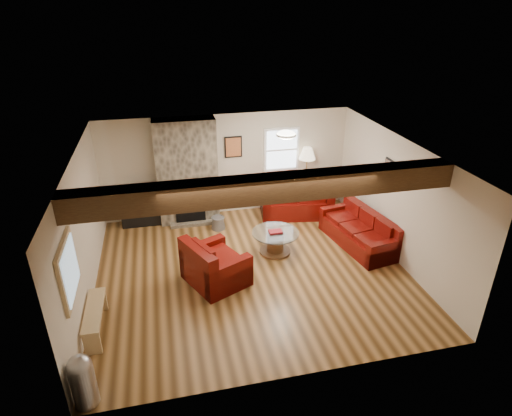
# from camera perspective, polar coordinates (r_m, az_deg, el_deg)

# --- Properties ---
(room) EXTENTS (8.00, 8.00, 8.00)m
(room) POSITION_cam_1_polar(r_m,az_deg,el_deg) (7.99, -0.58, -0.86)
(room) COLOR #503315
(room) RESTS_ON ground
(floor) EXTENTS (6.00, 6.00, 0.00)m
(floor) POSITION_cam_1_polar(r_m,az_deg,el_deg) (8.63, -0.55, -8.29)
(floor) COLOR #503315
(floor) RESTS_ON ground
(oak_beam) EXTENTS (6.00, 0.36, 0.38)m
(oak_beam) POSITION_cam_1_polar(r_m,az_deg,el_deg) (6.44, 1.77, 2.65)
(oak_beam) COLOR #321B0F
(oak_beam) RESTS_ON room
(chimney_breast) EXTENTS (1.40, 0.67, 2.50)m
(chimney_breast) POSITION_cam_1_polar(r_m,az_deg,el_deg) (10.15, -9.18, 4.63)
(chimney_breast) COLOR #3C372E
(chimney_breast) RESTS_ON floor
(back_window) EXTENTS (0.90, 0.08, 1.10)m
(back_window) POSITION_cam_1_polar(r_m,az_deg,el_deg) (10.62, 3.43, 7.79)
(back_window) COLOR white
(back_window) RESTS_ON room
(hatch_window) EXTENTS (0.08, 1.00, 0.90)m
(hatch_window) POSITION_cam_1_polar(r_m,az_deg,el_deg) (6.60, -23.70, -7.58)
(hatch_window) COLOR tan
(hatch_window) RESTS_ON room
(ceiling_dome) EXTENTS (0.40, 0.40, 0.18)m
(ceiling_dome) POSITION_cam_1_polar(r_m,az_deg,el_deg) (8.58, 4.03, 9.54)
(ceiling_dome) COLOR white
(ceiling_dome) RESTS_ON room
(artwork_back) EXTENTS (0.42, 0.06, 0.52)m
(artwork_back) POSITION_cam_1_polar(r_m,az_deg,el_deg) (10.32, -3.04, 8.12)
(artwork_back) COLOR black
(artwork_back) RESTS_ON room
(artwork_right) EXTENTS (0.06, 0.55, 0.42)m
(artwork_right) POSITION_cam_1_polar(r_m,az_deg,el_deg) (9.08, 17.60, 4.72)
(artwork_right) COLOR black
(artwork_right) RESTS_ON room
(sofa_three) EXTENTS (1.14, 2.06, 0.75)m
(sofa_three) POSITION_cam_1_polar(r_m,az_deg,el_deg) (9.56, 13.51, -2.77)
(sofa_three) COLOR #410604
(sofa_three) RESTS_ON floor
(loveseat) EXTENTS (1.86, 1.25, 0.92)m
(loveseat) POSITION_cam_1_polar(r_m,az_deg,el_deg) (10.67, 5.36, 1.51)
(loveseat) COLOR #410604
(loveseat) RESTS_ON floor
(armchair_red) EXTENTS (1.33, 1.39, 0.88)m
(armchair_red) POSITION_cam_1_polar(r_m,az_deg,el_deg) (8.12, -5.41, -7.09)
(armchair_red) COLOR #410604
(armchair_red) RESTS_ON floor
(coffee_table) EXTENTS (0.99, 0.99, 0.52)m
(coffee_table) POSITION_cam_1_polar(r_m,az_deg,el_deg) (9.09, 2.58, -4.57)
(coffee_table) COLOR #442815
(coffee_table) RESTS_ON floor
(tv_cabinet) EXTENTS (0.97, 0.39, 0.48)m
(tv_cabinet) POSITION_cam_1_polar(r_m,az_deg,el_deg) (10.58, -14.85, -0.83)
(tv_cabinet) COLOR black
(tv_cabinet) RESTS_ON floor
(television) EXTENTS (0.81, 0.11, 0.47)m
(television) POSITION_cam_1_polar(r_m,az_deg,el_deg) (10.38, -15.15, 1.52)
(television) COLOR black
(television) RESTS_ON tv_cabinet
(floor_lamp) EXTENTS (0.41, 0.41, 1.61)m
(floor_lamp) POSITION_cam_1_polar(r_m,az_deg,el_deg) (10.69, 6.83, 6.80)
(floor_lamp) COLOR tan
(floor_lamp) RESTS_ON floor
(pine_bench) EXTENTS (0.27, 1.15, 0.43)m
(pine_bench) POSITION_cam_1_polar(r_m,az_deg,el_deg) (7.58, -20.59, -13.81)
(pine_bench) COLOR tan
(pine_bench) RESTS_ON floor
(pedal_bin) EXTENTS (0.36, 0.36, 0.81)m
(pedal_bin) POSITION_cam_1_polar(r_m,az_deg,el_deg) (6.41, -22.12, -20.51)
(pedal_bin) COLOR #ABABB0
(pedal_bin) RESTS_ON floor
(coal_bucket) EXTENTS (0.33, 0.33, 0.31)m
(coal_bucket) POSITION_cam_1_polar(r_m,az_deg,el_deg) (10.08, -5.07, -1.97)
(coal_bucket) COLOR slate
(coal_bucket) RESTS_ON floor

